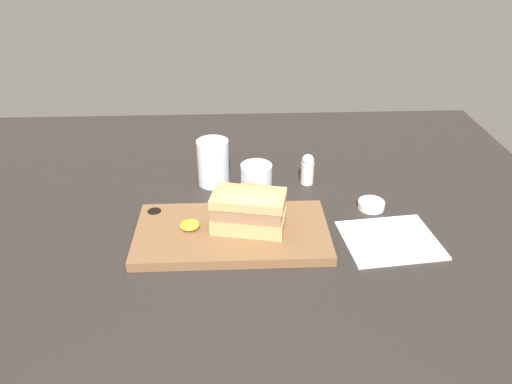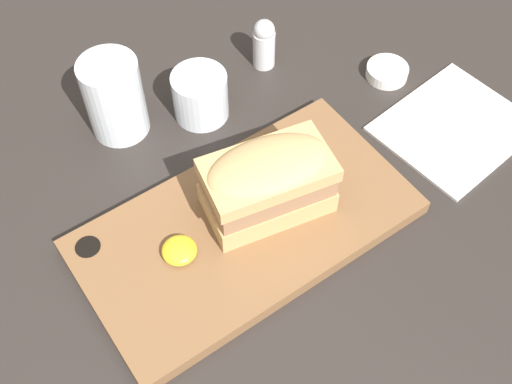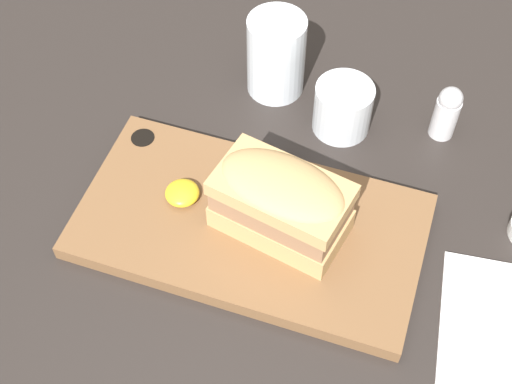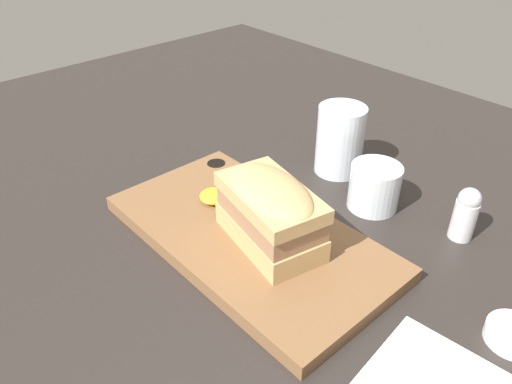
{
  "view_description": "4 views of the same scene",
  "coord_description": "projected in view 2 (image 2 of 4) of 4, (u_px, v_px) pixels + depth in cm",
  "views": [
    {
      "loc": [
        3.64,
        -82.48,
        56.99
      ],
      "look_at": [
        7.26,
        -1.03,
        9.55
      ],
      "focal_mm": 35.0,
      "sensor_mm": 36.0,
      "label": 1
    },
    {
      "loc": [
        -17.97,
        -36.21,
        62.33
      ],
      "look_at": [
        3.72,
        -5.22,
        8.86
      ],
      "focal_mm": 45.0,
      "sensor_mm": 36.0,
      "label": 2
    },
    {
      "loc": [
        16.46,
        -44.27,
        66.16
      ],
      "look_at": [
        2.89,
        -3.95,
        7.94
      ],
      "focal_mm": 50.0,
      "sensor_mm": 36.0,
      "label": 3
    },
    {
      "loc": [
        38.92,
        -36.54,
        41.64
      ],
      "look_at": [
        3.59,
        -4.75,
        9.9
      ],
      "focal_mm": 35.0,
      "sensor_mm": 36.0,
      "label": 4
    }
  ],
  "objects": [
    {
      "name": "dining_table",
      "position": [
        203.0,
        216.0,
        0.73
      ],
      "size": [
        146.59,
        117.76,
        2.0
      ],
      "color": "#282321",
      "rests_on": "ground"
    },
    {
      "name": "serving_board",
      "position": [
        245.0,
        226.0,
        0.7
      ],
      "size": [
        36.29,
        19.36,
        1.91
      ],
      "color": "brown",
      "rests_on": "dining_table"
    },
    {
      "name": "sandwich",
      "position": [
        268.0,
        181.0,
        0.67
      ],
      "size": [
        14.59,
        9.99,
        8.41
      ],
      "rotation": [
        0.0,
        0.0,
        -0.2
      ],
      "color": "tan",
      "rests_on": "serving_board"
    },
    {
      "name": "mustard_dollop",
      "position": [
        179.0,
        250.0,
        0.66
      ],
      "size": [
        3.7,
        3.7,
        1.48
      ],
      "color": "gold",
      "rests_on": "serving_board"
    },
    {
      "name": "water_glass",
      "position": [
        115.0,
        102.0,
        0.76
      ],
      "size": [
        7.02,
        7.02,
        10.35
      ],
      "color": "silver",
      "rests_on": "dining_table"
    },
    {
      "name": "wine_glass",
      "position": [
        200.0,
        97.0,
        0.79
      ],
      "size": [
        6.83,
        6.83,
        6.22
      ],
      "color": "silver",
      "rests_on": "dining_table"
    },
    {
      "name": "napkin",
      "position": [
        454.0,
        127.0,
        0.79
      ],
      "size": [
        18.69,
        16.35,
        0.4
      ],
      "rotation": [
        0.0,
        0.0,
        0.11
      ],
      "color": "white",
      "rests_on": "dining_table"
    },
    {
      "name": "salt_shaker",
      "position": [
        264.0,
        43.0,
        0.83
      ],
      "size": [
        2.93,
        2.93,
        7.15
      ],
      "color": "silver",
      "rests_on": "dining_table"
    },
    {
      "name": "condiment_dish",
      "position": [
        387.0,
        72.0,
        0.84
      ],
      "size": [
        5.49,
        5.49,
        1.53
      ],
      "color": "white",
      "rests_on": "dining_table"
    }
  ]
}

